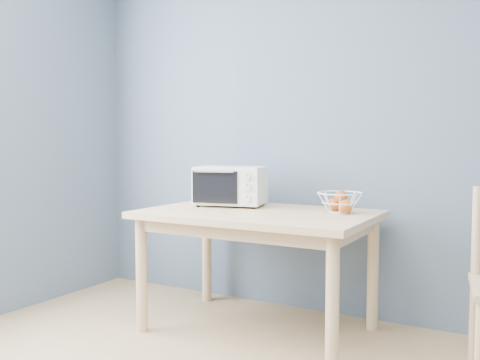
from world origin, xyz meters
The scene contains 4 objects.
room centered at (0.00, 0.00, 1.30)m, with size 4.01×4.51×2.61m.
dining_table centered at (-0.35, 1.70, 0.65)m, with size 1.40×0.90×0.75m.
toaster_oven centered at (-0.65, 1.85, 0.89)m, with size 0.50×0.42×0.26m.
fruit_basket centered at (0.13, 1.86, 0.82)m, with size 0.35×0.35×0.14m.
Camera 1 is at (1.17, -1.20, 1.17)m, focal length 40.00 mm.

